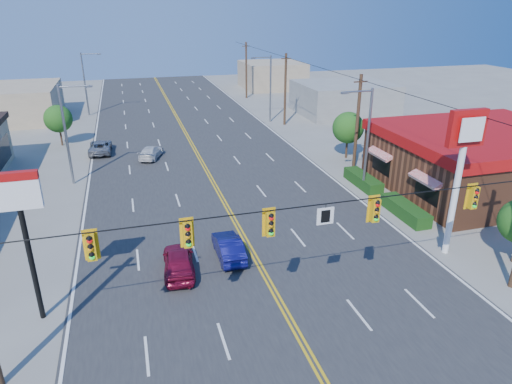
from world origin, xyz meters
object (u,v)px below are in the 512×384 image
object	(u,v)px
car_blue	(228,248)
kfc	(481,160)
signal_span	(295,232)
car_white	(151,153)
car_magenta	(179,262)
kfc_pylon	(462,154)
pizza_hut_sign	(22,217)
car_silver	(100,147)

from	to	relation	value
car_blue	kfc	bearing A→B (deg)	-166.04
signal_span	car_white	distance (m)	27.59
signal_span	car_magenta	xyz separation A→B (m)	(-4.26, 6.04, -4.19)
kfc	kfc_pylon	xyz separation A→B (m)	(-8.90, -8.00, 3.66)
car_magenta	pizza_hut_sign	bearing A→B (deg)	21.82
kfc	car_magenta	bearing A→B (deg)	-166.21
kfc	kfc_pylon	world-z (taller)	kfc_pylon
pizza_hut_sign	car_blue	xyz separation A→B (m)	(9.57, 2.93, -4.55)
kfc	pizza_hut_sign	size ratio (longest dim) A/B	2.38
kfc_pylon	signal_span	bearing A→B (deg)	-160.22
signal_span	car_blue	distance (m)	8.23
signal_span	kfc	size ratio (longest dim) A/B	1.49
car_blue	signal_span	bearing A→B (deg)	101.33
pizza_hut_sign	car_white	bearing A→B (deg)	73.93
kfc_pylon	car_white	distance (m)	28.14
kfc_pylon	pizza_hut_sign	world-z (taller)	kfc_pylon
signal_span	kfc_pylon	world-z (taller)	signal_span
kfc_pylon	car_blue	xyz separation A→B (m)	(-12.43, 2.93, -5.41)
signal_span	kfc_pylon	size ratio (longest dim) A/B	2.86
car_blue	car_silver	distance (m)	24.25
car_magenta	car_silver	bearing A→B (deg)	-74.27
car_blue	kfc_pylon	bearing A→B (deg)	167.34
pizza_hut_sign	signal_span	bearing A→B (deg)	-20.19
car_magenta	car_blue	size ratio (longest dim) A/B	1.05
car_blue	car_white	size ratio (longest dim) A/B	0.98
kfc_pylon	car_silver	distance (m)	33.24
kfc	car_blue	world-z (taller)	kfc
kfc	car_magenta	world-z (taller)	kfc
car_magenta	car_blue	xyz separation A→B (m)	(2.95, 0.89, -0.05)
signal_span	kfc	bearing A→B (deg)	30.94
kfc_pylon	car_white	xyz separation A→B (m)	(-15.40, 22.91, -5.47)
car_magenta	kfc	bearing A→B (deg)	-161.53
signal_span	car_silver	world-z (taller)	signal_span
car_silver	kfc	bearing A→B (deg)	149.93
signal_span	car_silver	distance (m)	31.54
car_white	kfc	bearing A→B (deg)	168.67
signal_span	car_magenta	bearing A→B (deg)	125.22
kfc_pylon	car_magenta	bearing A→B (deg)	172.44
kfc_pylon	car_silver	world-z (taller)	kfc_pylon
kfc	kfc_pylon	size ratio (longest dim) A/B	1.92
car_white	car_silver	distance (m)	5.56
pizza_hut_sign	car_magenta	size ratio (longest dim) A/B	1.69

